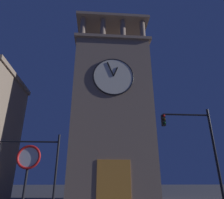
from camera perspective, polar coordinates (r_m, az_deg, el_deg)
clocktower at (r=25.24m, az=-0.25°, el=-4.22°), size 9.59×8.34×25.47m
traffic_signal_near at (r=14.41m, az=23.49°, el=-11.21°), size 3.36×0.41×6.70m
traffic_signal_mid at (r=16.13m, az=-20.77°, el=-15.44°), size 4.44×0.41×5.37m
no_horn_sign at (r=7.34m, az=-22.91°, el=-17.11°), size 0.78×0.14×3.22m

